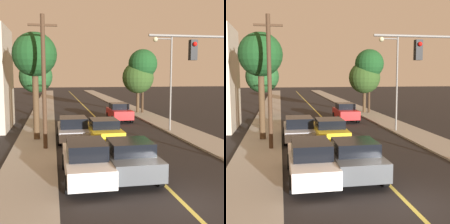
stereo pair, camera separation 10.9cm
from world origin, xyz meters
The scene contains 16 objects.
ground_plane centered at (0.00, 0.00, 0.00)m, with size 200.00×200.00×0.00m, color black.
road_surface centered at (0.00, 36.00, 0.01)m, with size 8.22×80.00×0.01m.
sidewalk_left centered at (-5.36, 36.00, 0.06)m, with size 2.50×80.00×0.12m.
sidewalk_right centered at (5.36, 36.00, 0.06)m, with size 2.50×80.00×0.12m.
car_near_lane_front centered at (-1.15, 3.13, 0.84)m, with size 2.07×4.06×1.62m.
car_near_lane_second centered at (-1.15, 9.84, 0.82)m, with size 1.98×4.57×1.58m.
car_outer_lane_front centered at (-2.96, 3.26, 0.83)m, with size 1.86×4.90×1.64m.
car_outer_lane_second centered at (-2.96, 11.29, 0.77)m, with size 2.06×4.90×1.55m.
car_far_oncoming centered at (1.85, 19.15, 0.85)m, with size 1.92×4.29×1.67m.
traffic_signal_mast centered at (3.45, 4.02, 4.28)m, with size 4.69×0.42×6.15m.
streetlamp_right centered at (4.12, 12.93, 4.57)m, with size 1.51×0.36×6.96m.
utility_pole_left centered at (-4.71, 8.70, 4.03)m, with size 1.60×0.24×7.50m.
tree_left_near centered at (-5.87, 23.07, 4.12)m, with size 3.31×3.31×5.68m.
tree_left_far centered at (-5.32, 11.47, 5.51)m, with size 2.83×2.83×6.90m.
tree_right_near centered at (5.57, 24.12, 5.49)m, with size 3.18×3.18×6.99m.
tree_right_far centered at (5.13, 24.47, 3.99)m, with size 3.50×3.50×5.64m.
Camera 1 is at (-4.24, -9.22, 4.31)m, focal length 50.00 mm.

